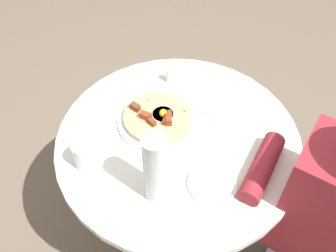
% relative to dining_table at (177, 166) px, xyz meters
% --- Properties ---
extents(ground_plane, '(6.00, 6.00, 0.00)m').
position_rel_dining_table_xyz_m(ground_plane, '(0.00, 0.00, -0.54)').
color(ground_plane, '#6B5B4C').
extents(dining_table, '(0.85, 0.85, 0.71)m').
position_rel_dining_table_xyz_m(dining_table, '(0.00, 0.00, 0.00)').
color(dining_table, silver).
rests_on(dining_table, ground_plane).
extents(person_seated, '(0.51, 0.29, 1.14)m').
position_rel_dining_table_xyz_m(person_seated, '(0.57, 0.04, -0.04)').
color(person_seated, '#2D2D33').
rests_on(person_seated, ground_plane).
extents(pizza_plate, '(0.29, 0.29, 0.01)m').
position_rel_dining_table_xyz_m(pizza_plate, '(-0.10, 0.03, 0.17)').
color(pizza_plate, white).
rests_on(pizza_plate, dining_table).
extents(breakfast_pizza, '(0.24, 0.24, 0.05)m').
position_rel_dining_table_xyz_m(breakfast_pizza, '(-0.10, 0.03, 0.19)').
color(breakfast_pizza, tan).
rests_on(breakfast_pizza, pizza_plate).
extents(bread_plate, '(0.16, 0.16, 0.01)m').
position_rel_dining_table_xyz_m(bread_plate, '(0.19, -0.10, 0.17)').
color(bread_plate, silver).
rests_on(bread_plate, dining_table).
extents(napkin, '(0.18, 0.20, 0.00)m').
position_rel_dining_table_xyz_m(napkin, '(0.07, 0.23, 0.17)').
color(napkin, white).
rests_on(napkin, dining_table).
extents(fork, '(0.06, 0.18, 0.00)m').
position_rel_dining_table_xyz_m(fork, '(0.08, 0.22, 0.17)').
color(fork, silver).
rests_on(fork, napkin).
extents(knife, '(0.06, 0.18, 0.00)m').
position_rel_dining_table_xyz_m(knife, '(0.05, 0.23, 0.17)').
color(knife, silver).
rests_on(knife, napkin).
extents(water_glass, '(0.07, 0.07, 0.10)m').
position_rel_dining_table_xyz_m(water_glass, '(-0.20, -0.25, 0.22)').
color(water_glass, silver).
rests_on(water_glass, dining_table).
extents(water_bottle, '(0.07, 0.07, 0.27)m').
position_rel_dining_table_xyz_m(water_bottle, '(0.06, -0.22, 0.30)').
color(water_bottle, silver).
rests_on(water_bottle, dining_table).
extents(salt_shaker, '(0.03, 0.03, 0.06)m').
position_rel_dining_table_xyz_m(salt_shaker, '(-0.18, 0.23, 0.20)').
color(salt_shaker, white).
rests_on(salt_shaker, dining_table).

